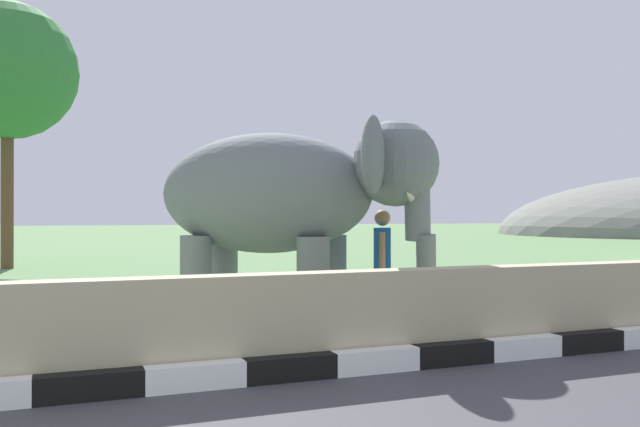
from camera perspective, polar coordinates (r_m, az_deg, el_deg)
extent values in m
cube|color=black|center=(6.22, -18.91, -13.67)|extent=(0.90, 0.20, 0.24)
cube|color=white|center=(6.32, -10.50, -13.45)|extent=(0.90, 0.20, 0.24)
cube|color=black|center=(6.55, -2.55, -12.98)|extent=(0.90, 0.20, 0.24)
cube|color=white|center=(6.89, 4.70, -12.34)|extent=(0.90, 0.20, 0.24)
cube|color=black|center=(7.33, 11.15, -11.60)|extent=(0.90, 0.20, 0.24)
cube|color=white|center=(7.84, 16.79, -10.84)|extent=(0.90, 0.20, 0.24)
cube|color=black|center=(8.42, 21.67, -10.09)|extent=(0.90, 0.20, 0.24)
cube|color=tan|center=(6.79, -2.58, -9.26)|extent=(28.00, 0.36, 1.00)
cylinder|color=slate|center=(9.77, 0.96, -5.60)|extent=(0.44, 0.44, 1.29)
cylinder|color=slate|center=(8.91, -0.58, -6.13)|extent=(0.44, 0.44, 1.29)
cylinder|color=slate|center=(10.35, -8.19, -5.30)|extent=(0.44, 0.44, 1.29)
cylinder|color=slate|center=(9.54, -10.44, -5.73)|extent=(0.44, 0.44, 1.29)
ellipsoid|color=slate|center=(9.57, -4.67, 1.73)|extent=(3.43, 3.17, 1.70)
sphere|color=slate|center=(9.09, 6.42, 4.24)|extent=(1.16, 1.16, 1.16)
ellipsoid|color=#D84C8C|center=(9.06, 8.24, 5.21)|extent=(0.68, 0.73, 0.44)
ellipsoid|color=slate|center=(9.89, 6.37, 4.18)|extent=(0.74, 0.86, 1.00)
ellipsoid|color=slate|center=(8.36, 4.52, 4.97)|extent=(0.74, 0.86, 1.00)
cylinder|color=slate|center=(9.02, 8.24, 0.78)|extent=(0.54, 0.56, 0.98)
cylinder|color=slate|center=(9.03, 8.97, -4.30)|extent=(0.40, 0.41, 0.82)
cone|color=beige|center=(9.31, 8.13, 1.37)|extent=(0.46, 0.53, 0.22)
cone|color=beige|center=(8.76, 7.61, 1.46)|extent=(0.46, 0.53, 0.22)
cylinder|color=navy|center=(9.81, 5.30, -6.98)|extent=(0.15, 0.15, 0.82)
cylinder|color=navy|center=(9.61, 5.29, -7.12)|extent=(0.15, 0.15, 0.82)
cube|color=#1E59B2|center=(9.65, 5.29, -2.92)|extent=(0.40, 0.47, 0.58)
cylinder|color=#9E7251|center=(9.91, 5.31, -3.01)|extent=(0.14, 0.16, 0.53)
cylinder|color=#9E7251|center=(9.39, 5.28, -3.17)|extent=(0.15, 0.18, 0.53)
sphere|color=#9E7251|center=(9.64, 5.29, -0.36)|extent=(0.23, 0.23, 0.23)
cylinder|color=brown|center=(22.00, -24.94, 1.95)|extent=(0.36, 0.36, 4.76)
sphere|color=#307535|center=(22.40, -24.93, 10.92)|extent=(4.06, 4.06, 4.06)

